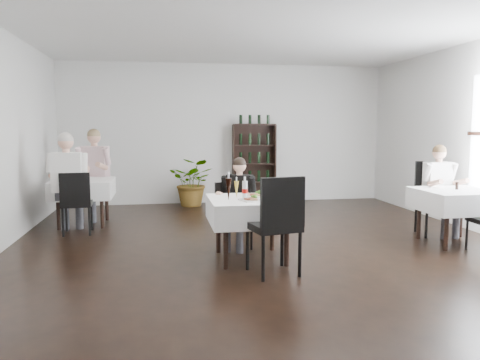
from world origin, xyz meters
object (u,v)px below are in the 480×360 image
Objects in this scene: main_table at (251,210)px; potted_tree at (193,182)px; wine_shelf at (254,164)px; diner_main at (238,196)px.

potted_tree is (-0.44, 4.10, -0.12)m from main_table.
potted_tree is at bearing -170.92° from wine_shelf.
potted_tree is (-1.34, -0.21, -0.34)m from wine_shelf.
main_table is (-0.90, -4.31, -0.23)m from wine_shelf.
diner_main is (-0.97, -3.77, -0.12)m from wine_shelf.
diner_main is at bearing -104.40° from wine_shelf.
diner_main is (0.38, -3.55, 0.22)m from potted_tree.
main_table is 0.83× the size of diner_main.
potted_tree is at bearing 96.04° from diner_main.
wine_shelf is 1.41× the size of diner_main.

